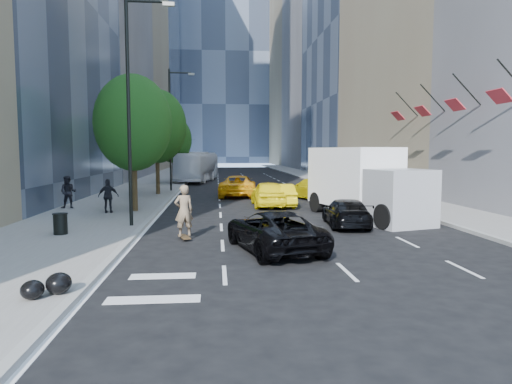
{
  "coord_description": "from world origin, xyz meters",
  "views": [
    {
      "loc": [
        -2.71,
        -16.52,
        3.46
      ],
      "look_at": [
        -0.92,
        3.96,
        1.6
      ],
      "focal_mm": 32.0,
      "sensor_mm": 36.0,
      "label": 1
    }
  ],
  "objects": [
    {
      "name": "taxi_c",
      "position": [
        -1.08,
        18.0,
        0.8
      ],
      "size": [
        3.16,
        5.99,
        1.61
      ],
      "primitive_type": "imported",
      "rotation": [
        0.0,
        0.0,
        3.05
      ],
      "color": "#FEAB0D",
      "rests_on": "ground"
    },
    {
      "name": "tower_left_end",
      "position": [
        -22.0,
        92.0,
        30.0
      ],
      "size": [
        20.0,
        28.0,
        60.0
      ],
      "primitive_type": "cube",
      "color": "#2E3647",
      "rests_on": "ground"
    },
    {
      "name": "facade_flags",
      "position": [
        10.64,
        10.0,
        6.18
      ],
      "size": [
        1.85,
        13.3,
        2.05
      ],
      "color": "black",
      "rests_on": "ground"
    },
    {
      "name": "lamp_near",
      "position": [
        -6.32,
        4.0,
        5.81
      ],
      "size": [
        2.13,
        0.22,
        10.0
      ],
      "color": "black",
      "rests_on": "sidewalk_left"
    },
    {
      "name": "taxi_a",
      "position": [
        0.5,
        11.5,
        0.81
      ],
      "size": [
        1.95,
        4.75,
        1.61
      ],
      "primitive_type": "imported",
      "rotation": [
        0.0,
        0.0,
        3.13
      ],
      "color": "yellow",
      "rests_on": "ground"
    },
    {
      "name": "sidewalk_right",
      "position": [
        10.0,
        30.0,
        0.07
      ],
      "size": [
        4.0,
        120.0,
        0.15
      ],
      "primitive_type": "cube",
      "color": "slate",
      "rests_on": "ground"
    },
    {
      "name": "traffic_signal",
      "position": [
        -6.4,
        40.0,
        4.23
      ],
      "size": [
        2.48,
        0.53,
        5.2
      ],
      "color": "black",
      "rests_on": "sidewalk_left"
    },
    {
      "name": "tree_far",
      "position": [
        -7.2,
        32.0,
        4.62
      ],
      "size": [
        3.9,
        3.9,
        6.92
      ],
      "color": "#2E2112",
      "rests_on": "sidewalk_left"
    },
    {
      "name": "tower_distant",
      "position": [
        0.0,
        120.0,
        45.0
      ],
      "size": [
        40.0,
        20.0,
        90.0
      ],
      "primitive_type": "cube",
      "color": "#2E3647",
      "rests_on": "ground"
    },
    {
      "name": "garbage_bags",
      "position": [
        -6.56,
        -5.96,
        0.38
      ],
      "size": [
        0.99,
        0.96,
        0.49
      ],
      "color": "black",
      "rests_on": "sidewalk_left"
    },
    {
      "name": "tree_near",
      "position": [
        -7.2,
        9.0,
        4.97
      ],
      "size": [
        4.2,
        4.2,
        7.46
      ],
      "color": "#2E2112",
      "rests_on": "sidewalk_left"
    },
    {
      "name": "tower_right_far",
      "position": [
        22.0,
        98.0,
        25.0
      ],
      "size": [
        20.0,
        24.0,
        50.0
      ],
      "primitive_type": "cube",
      "color": "#7B6B55",
      "rests_on": "ground"
    },
    {
      "name": "box_truck",
      "position": [
        4.9,
        6.32,
        1.85
      ],
      "size": [
        4.74,
        8.05,
        3.63
      ],
      "rotation": [
        0.0,
        0.0,
        0.28
      ],
      "color": "white",
      "rests_on": "ground"
    },
    {
      "name": "tower_right_mid",
      "position": [
        22.0,
        74.0,
        32.5
      ],
      "size": [
        20.0,
        24.0,
        65.0
      ],
      "primitive_type": "cube",
      "color": "#5B5B5F",
      "rests_on": "ground"
    },
    {
      "name": "city_bus",
      "position": [
        -4.8,
        35.15,
        1.67
      ],
      "size": [
        4.57,
        12.28,
        3.34
      ],
      "primitive_type": "imported",
      "rotation": [
        0.0,
        0.0,
        -0.15
      ],
      "color": "white",
      "rests_on": "ground"
    },
    {
      "name": "pedestrian_b",
      "position": [
        -8.46,
        8.25,
        1.06
      ],
      "size": [
        1.08,
        0.49,
        1.81
      ],
      "primitive_type": "imported",
      "rotation": [
        0.0,
        0.0,
        3.18
      ],
      "color": "black",
      "rests_on": "sidewalk_left"
    },
    {
      "name": "pedestrian_a",
      "position": [
        -11.2,
        10.39,
        1.09
      ],
      "size": [
        0.93,
        0.74,
        1.88
      ],
      "primitive_type": "imported",
      "rotation": [
        0.0,
        0.0,
        -0.03
      ],
      "color": "black",
      "rests_on": "sidewalk_left"
    },
    {
      "name": "ground",
      "position": [
        0.0,
        0.0,
        0.0
      ],
      "size": [
        160.0,
        160.0,
        0.0
      ],
      "primitive_type": "plane",
      "color": "black",
      "rests_on": "ground"
    },
    {
      "name": "tree_mid",
      "position": [
        -7.2,
        19.0,
        5.32
      ],
      "size": [
        4.5,
        4.5,
        7.99
      ],
      "color": "#2E2112",
      "rests_on": "sidewalk_left"
    },
    {
      "name": "sidewalk_left",
      "position": [
        -9.0,
        30.0,
        0.07
      ],
      "size": [
        6.0,
        120.0,
        0.15
      ],
      "primitive_type": "cube",
      "color": "slate",
      "rests_on": "ground"
    },
    {
      "name": "black_sedan_mercedes",
      "position": [
        3.22,
        3.78,
        0.64
      ],
      "size": [
        2.23,
        4.55,
        1.27
      ],
      "primitive_type": "imported",
      "rotation": [
        0.0,
        0.0,
        3.04
      ],
      "color": "black",
      "rests_on": "ground"
    },
    {
      "name": "lamp_far",
      "position": [
        -6.32,
        22.0,
        5.81
      ],
      "size": [
        2.13,
        0.22,
        10.0
      ],
      "color": "black",
      "rests_on": "sidewalk_left"
    },
    {
      "name": "taxi_b",
      "position": [
        1.2,
        11.5,
        0.71
      ],
      "size": [
        1.58,
        4.35,
        1.43
      ],
      "primitive_type": "imported",
      "rotation": [
        0.0,
        0.0,
        3.16
      ],
      "color": "#DAB90B",
      "rests_on": "ground"
    },
    {
      "name": "taxi_d",
      "position": [
        4.2,
        15.5,
        0.77
      ],
      "size": [
        3.62,
        5.69,
        1.54
      ],
      "primitive_type": "imported",
      "rotation": [
        0.0,
        0.0,
        3.44
      ],
      "color": "#D8C30B",
      "rests_on": "ground"
    },
    {
      "name": "skateboarder",
      "position": [
        -3.97,
        1.19,
        1.01
      ],
      "size": [
        0.84,
        0.68,
        2.01
      ],
      "primitive_type": "imported",
      "rotation": [
        0.0,
        0.0,
        3.44
      ],
      "color": "#78634B",
      "rests_on": "ground"
    },
    {
      "name": "trash_can",
      "position": [
        -8.9,
        2.0,
        0.55
      ],
      "size": [
        0.53,
        0.53,
        0.8
      ],
      "primitive_type": "cylinder",
      "color": "black",
      "rests_on": "sidewalk_left"
    },
    {
      "name": "black_sedan_lincoln",
      "position": [
        -0.74,
        -1.0,
        0.7
      ],
      "size": [
        3.46,
        5.45,
        1.4
      ],
      "primitive_type": "imported",
      "rotation": [
        0.0,
        0.0,
        3.38
      ],
      "color": "black",
      "rests_on": "ground"
    }
  ]
}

